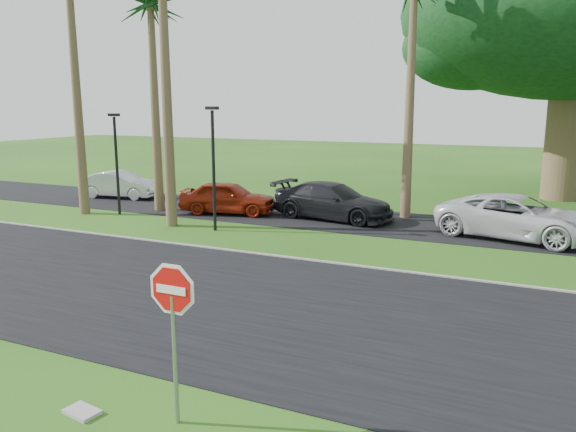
{
  "coord_description": "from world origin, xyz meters",
  "views": [
    {
      "loc": [
        5.21,
        -9.28,
        4.7
      ],
      "look_at": [
        -0.87,
        3.97,
        1.8
      ],
      "focal_mm": 35.0,
      "sensor_mm": 36.0,
      "label": 1
    }
  ],
  "objects_px": {
    "car_red": "(228,198)",
    "car_silver": "(121,185)",
    "car_dark": "(333,201)",
    "car_minivan": "(517,218)",
    "stop_sign_near": "(173,311)"
  },
  "relations": [
    {
      "from": "stop_sign_near",
      "to": "car_dark",
      "type": "relative_size",
      "value": 0.51
    },
    {
      "from": "car_silver",
      "to": "car_red",
      "type": "relative_size",
      "value": 0.98
    },
    {
      "from": "car_dark",
      "to": "car_minivan",
      "type": "distance_m",
      "value": 7.19
    },
    {
      "from": "car_silver",
      "to": "car_minivan",
      "type": "distance_m",
      "value": 18.92
    },
    {
      "from": "stop_sign_near",
      "to": "car_red",
      "type": "bearing_deg",
      "value": 117.98
    },
    {
      "from": "car_dark",
      "to": "car_minivan",
      "type": "relative_size",
      "value": 0.93
    },
    {
      "from": "car_silver",
      "to": "car_dark",
      "type": "xyz_separation_m",
      "value": [
        11.72,
        -0.57,
        0.08
      ]
    },
    {
      "from": "stop_sign_near",
      "to": "car_silver",
      "type": "distance_m",
      "value": 21.87
    },
    {
      "from": "car_dark",
      "to": "car_minivan",
      "type": "bearing_deg",
      "value": -87.05
    },
    {
      "from": "car_red",
      "to": "car_dark",
      "type": "relative_size",
      "value": 0.81
    },
    {
      "from": "car_red",
      "to": "car_silver",
      "type": "bearing_deg",
      "value": 66.66
    },
    {
      "from": "car_dark",
      "to": "car_silver",
      "type": "bearing_deg",
      "value": 94.7
    },
    {
      "from": "car_red",
      "to": "car_minivan",
      "type": "xyz_separation_m",
      "value": [
        11.72,
        0.25,
        0.06
      ]
    },
    {
      "from": "car_silver",
      "to": "car_red",
      "type": "height_order",
      "value": "car_red"
    },
    {
      "from": "stop_sign_near",
      "to": "car_silver",
      "type": "bearing_deg",
      "value": 133.05
    }
  ]
}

